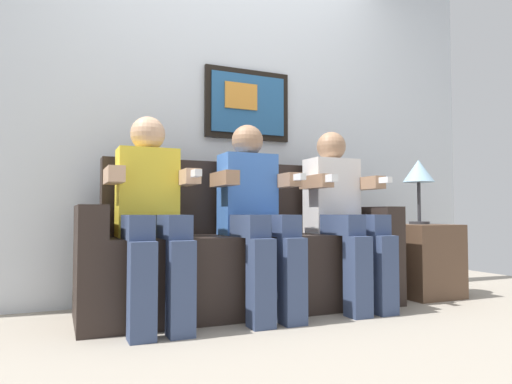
# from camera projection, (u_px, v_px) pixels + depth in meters

# --- Properties ---
(ground_plane) EXTENTS (5.61, 5.61, 0.00)m
(ground_plane) POSITION_uv_depth(u_px,v_px,m) (267.00, 321.00, 2.45)
(ground_plane) COLOR #9E9384
(back_wall_assembly) EXTENTS (4.31, 0.10, 2.60)m
(back_wall_assembly) POSITION_uv_depth(u_px,v_px,m) (222.00, 110.00, 3.22)
(back_wall_assembly) COLOR silver
(back_wall_assembly) RESTS_ON ground_plane
(couch) EXTENTS (1.91, 0.58, 0.90)m
(couch) POSITION_uv_depth(u_px,v_px,m) (244.00, 257.00, 2.77)
(couch) COLOR #2D231E
(couch) RESTS_ON ground_plane
(person_on_left) EXTENTS (0.46, 0.56, 1.11)m
(person_on_left) POSITION_uv_depth(u_px,v_px,m) (151.00, 208.00, 2.39)
(person_on_left) COLOR yellow
(person_on_left) RESTS_ON ground_plane
(person_in_middle) EXTENTS (0.46, 0.56, 1.11)m
(person_in_middle) POSITION_uv_depth(u_px,v_px,m) (255.00, 208.00, 2.63)
(person_in_middle) COLOR #3F72CC
(person_in_middle) RESTS_ON ground_plane
(person_on_right) EXTENTS (0.46, 0.56, 1.11)m
(person_on_right) POSITION_uv_depth(u_px,v_px,m) (342.00, 209.00, 2.86)
(person_on_right) COLOR white
(person_on_right) RESTS_ON ground_plane
(side_table_right) EXTENTS (0.40, 0.40, 0.50)m
(side_table_right) POSITION_uv_depth(u_px,v_px,m) (424.00, 260.00, 3.19)
(side_table_right) COLOR brown
(side_table_right) RESTS_ON ground_plane
(table_lamp) EXTENTS (0.22, 0.22, 0.46)m
(table_lamp) POSITION_uv_depth(u_px,v_px,m) (419.00, 174.00, 3.27)
(table_lamp) COLOR #333338
(table_lamp) RESTS_ON side_table_right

